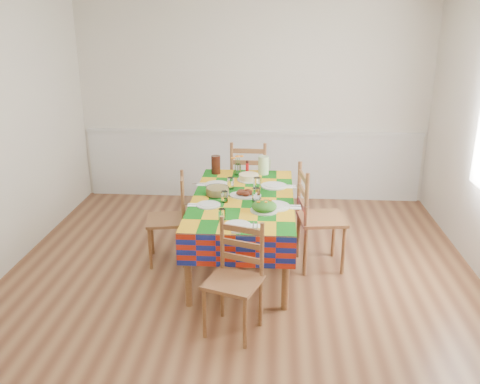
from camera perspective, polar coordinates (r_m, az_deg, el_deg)
name	(u,v)px	position (r m, az deg, el deg)	size (l,w,h in m)	color
room	(239,144)	(4.17, -0.17, 5.44)	(4.58, 5.08, 2.78)	brown
wainscot	(252,163)	(6.78, 1.37, 3.32)	(4.41, 0.06, 0.92)	silver
dining_table	(243,204)	(4.88, 0.33, -1.38)	(0.97, 1.80, 0.70)	brown
setting_near_head	(232,221)	(4.22, -0.85, -3.31)	(0.36, 0.24, 0.11)	silver
setting_left_near	(214,202)	(4.67, -2.97, -1.11)	(0.40, 0.24, 0.11)	silver
setting_left_far	(221,184)	(5.15, -2.14, 0.92)	(0.44, 0.26, 0.12)	silver
setting_right_near	(269,202)	(4.65, 3.24, -1.12)	(0.52, 0.30, 0.13)	silver
setting_right_far	(269,185)	(5.11, 3.22, 0.78)	(0.50, 0.29, 0.13)	silver
meat_platter	(245,194)	(4.87, 0.59, -0.19)	(0.31, 0.22, 0.06)	silver
salad_platter	(264,207)	(4.50, 2.73, -1.66)	(0.25, 0.25, 0.10)	silver
pasta_bowl	(218,191)	(4.89, -2.54, 0.10)	(0.23, 0.23, 0.08)	white
cake	(249,177)	(5.34, 0.99, 1.66)	(0.24, 0.24, 0.07)	silver
serving_utensils	(258,200)	(4.78, 2.06, -0.86)	(0.12, 0.27, 0.01)	black
flower_vase	(238,166)	(5.51, -0.26, 2.90)	(0.14, 0.12, 0.23)	white
hot_sauce	(247,167)	(5.56, 0.82, 2.82)	(0.04, 0.04, 0.15)	red
green_pitcher	(263,165)	(5.54, 2.65, 3.02)	(0.12, 0.12, 0.20)	#B6DA9A
tea_pitcher	(216,165)	(5.56, -2.73, 3.08)	(0.10, 0.10, 0.20)	#33130B
name_card	(236,232)	(4.05, -0.47, -4.56)	(0.07, 0.02, 0.02)	silver
chair_near	(235,279)	(3.93, -0.55, -9.79)	(0.49, 0.48, 0.88)	brown
chair_far	(249,182)	(5.99, 1.01, 1.18)	(0.45, 0.43, 0.99)	brown
chair_left	(170,220)	(5.05, -7.81, -3.08)	(0.44, 0.46, 0.90)	brown
chair_right	(317,218)	(4.93, 8.60, -2.95)	(0.48, 0.50, 1.01)	brown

